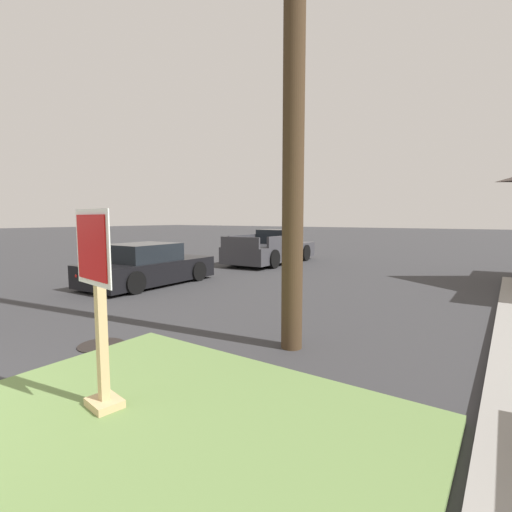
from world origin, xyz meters
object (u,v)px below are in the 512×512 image
Objects in this scene: stop_sign at (99,314)px; manhole_cover at (101,345)px; parked_sedan_black at (148,267)px; pickup_truck_charcoal at (273,249)px.

manhole_cover is (-1.90, 1.20, -1.05)m from stop_sign.
stop_sign is at bearing -32.26° from manhole_cover.
parked_sedan_black is (-3.80, 4.02, 0.53)m from manhole_cover.
parked_sedan_black is 0.77× the size of pickup_truck_charcoal.
stop_sign is 0.49× the size of parked_sedan_black.
stop_sign reaches higher than parked_sedan_black.
pickup_truck_charcoal is at bearing 108.41° from manhole_cover.
parked_sedan_black is at bearing 133.40° from manhole_cover.
parked_sedan_black is at bearing -91.59° from pickup_truck_charcoal.
pickup_truck_charcoal reaches higher than manhole_cover.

